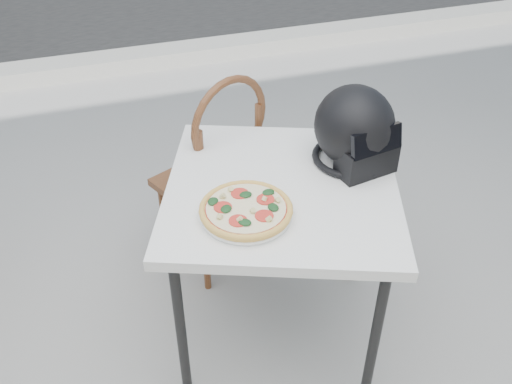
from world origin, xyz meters
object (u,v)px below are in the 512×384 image
object	(u,v)px
pizza	(246,209)
cafe_chair_main	(217,167)
cafe_table_main	(282,202)
plate	(246,214)
helmet	(355,131)

from	to	relation	value
pizza	cafe_chair_main	xyz separation A→B (m)	(0.06, 0.58, -0.23)
cafe_table_main	cafe_chair_main	world-z (taller)	cafe_chair_main
plate	pizza	xyz separation A→B (m)	(0.00, 0.00, 0.02)
plate	cafe_chair_main	xyz separation A→B (m)	(0.06, 0.59, -0.21)
cafe_table_main	pizza	distance (m)	0.23
pizza	cafe_chair_main	bearing A→B (deg)	84.46
helmet	pizza	bearing A→B (deg)	-168.13
plate	helmet	distance (m)	0.51
helmet	cafe_table_main	bearing A→B (deg)	-177.30
pizza	helmet	bearing A→B (deg)	21.48
cafe_table_main	cafe_chair_main	bearing A→B (deg)	103.16
cafe_table_main	helmet	size ratio (longest dim) A/B	3.07
plate	pizza	size ratio (longest dim) A/B	0.96
pizza	helmet	xyz separation A→B (m)	(0.46, 0.18, 0.10)
pizza	cafe_chair_main	world-z (taller)	cafe_chair_main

